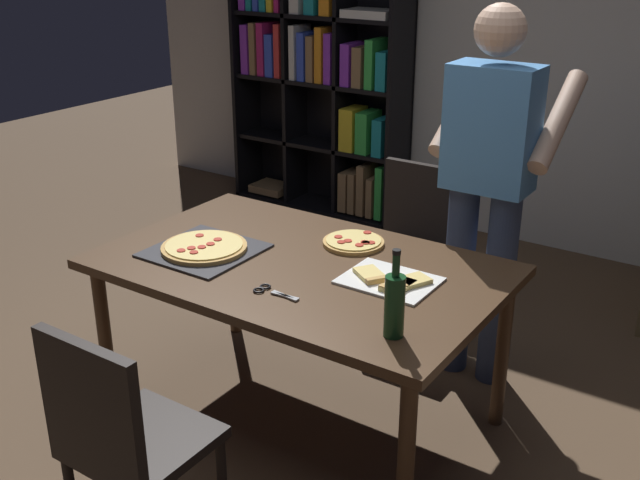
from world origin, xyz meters
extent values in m
plane|color=brown|center=(0.00, 0.00, 0.00)|extent=(12.00, 12.00, 0.00)
cube|color=silver|center=(0.00, 2.60, 1.40)|extent=(6.40, 0.10, 2.80)
cube|color=#4C331E|center=(0.00, 0.00, 0.73)|extent=(1.65, 1.03, 0.04)
cylinder|color=#4C331E|center=(-0.74, -0.44, 0.35)|extent=(0.06, 0.06, 0.71)
cylinder|color=#4C331E|center=(0.74, -0.44, 0.35)|extent=(0.06, 0.06, 0.71)
cylinder|color=#4C331E|center=(-0.74, 0.44, 0.35)|extent=(0.06, 0.06, 0.71)
cylinder|color=#4C331E|center=(0.74, 0.44, 0.35)|extent=(0.06, 0.06, 0.71)
cube|color=black|center=(0.00, -0.92, 0.43)|extent=(0.42, 0.42, 0.04)
cube|color=black|center=(0.00, -1.11, 0.68)|extent=(0.42, 0.04, 0.45)
cylinder|color=black|center=(-0.18, -0.74, 0.21)|extent=(0.04, 0.04, 0.41)
cube|color=black|center=(0.00, 0.92, 0.43)|extent=(0.42, 0.42, 0.04)
cube|color=black|center=(0.00, 1.11, 0.68)|extent=(0.42, 0.04, 0.45)
cylinder|color=black|center=(-0.18, 0.74, 0.21)|extent=(0.04, 0.04, 0.41)
cylinder|color=black|center=(0.18, 0.74, 0.21)|extent=(0.04, 0.04, 0.41)
cylinder|color=black|center=(-0.18, 1.10, 0.21)|extent=(0.04, 0.04, 0.41)
cylinder|color=black|center=(0.18, 1.10, 0.21)|extent=(0.04, 0.04, 0.41)
cube|color=black|center=(-2.18, 2.35, 0.97)|extent=(0.03, 0.35, 1.95)
cube|color=black|center=(-0.81, 2.35, 0.97)|extent=(0.03, 0.35, 1.95)
cube|color=black|center=(-1.49, 2.35, 0.01)|extent=(1.40, 0.35, 0.03)
cube|color=black|center=(-1.49, 2.51, 0.97)|extent=(1.40, 0.03, 1.95)
cube|color=black|center=(-1.49, 2.35, 0.50)|extent=(1.34, 0.29, 0.03)
cube|color=black|center=(-1.49, 2.35, 0.97)|extent=(1.34, 0.29, 0.03)
cube|color=black|center=(-1.49, 2.35, 1.45)|extent=(1.34, 0.29, 0.03)
cube|color=black|center=(-1.71, 2.35, 0.97)|extent=(0.03, 0.29, 1.89)
cube|color=black|center=(-1.27, 2.35, 0.97)|extent=(0.03, 0.29, 1.89)
cube|color=olive|center=(-1.94, 2.33, 0.07)|extent=(0.30, 0.25, 0.06)
cube|color=olive|center=(-1.20, 2.33, 0.20)|extent=(0.07, 0.22, 0.30)
cube|color=olive|center=(-1.12, 2.33, 0.20)|extent=(0.05, 0.22, 0.31)
cube|color=olive|center=(-1.04, 2.33, 0.24)|extent=(0.06, 0.22, 0.38)
cube|color=olive|center=(-0.97, 2.33, 0.19)|extent=(0.05, 0.22, 0.30)
cube|color=green|center=(-0.89, 2.33, 0.24)|extent=(0.06, 0.22, 0.39)
cube|color=yellow|center=(-1.17, 2.33, 0.67)|extent=(0.11, 0.22, 0.31)
cube|color=green|center=(-1.04, 2.33, 0.67)|extent=(0.09, 0.22, 0.30)
cube|color=teal|center=(-0.91, 2.33, 0.65)|extent=(0.08, 0.22, 0.27)
cube|color=purple|center=(-2.09, 2.33, 1.17)|extent=(0.06, 0.22, 0.37)
cube|color=olive|center=(-2.01, 2.33, 1.18)|extent=(0.05, 0.22, 0.39)
cube|color=#B21E66|center=(-1.94, 2.33, 1.19)|extent=(0.06, 0.22, 0.39)
cube|color=blue|center=(-1.86, 2.33, 1.15)|extent=(0.07, 0.22, 0.31)
cube|color=red|center=(-1.78, 2.33, 1.19)|extent=(0.05, 0.22, 0.39)
cube|color=silver|center=(-1.65, 2.33, 1.19)|extent=(0.05, 0.22, 0.39)
cube|color=blue|center=(-1.57, 2.33, 1.16)|extent=(0.06, 0.22, 0.35)
cube|color=olive|center=(-1.49, 2.33, 1.15)|extent=(0.06, 0.22, 0.33)
cube|color=orange|center=(-1.41, 2.33, 1.19)|extent=(0.06, 0.22, 0.39)
cube|color=purple|center=(-1.34, 2.33, 1.17)|extent=(0.06, 0.22, 0.36)
cube|color=purple|center=(-1.19, 2.33, 1.14)|extent=(0.07, 0.22, 0.30)
cube|color=olive|center=(-1.09, 2.33, 1.13)|extent=(0.07, 0.22, 0.28)
cube|color=green|center=(-1.00, 2.33, 1.16)|extent=(0.06, 0.22, 0.34)
cube|color=teal|center=(-0.90, 2.33, 1.12)|extent=(0.08, 0.22, 0.26)
cube|color=silver|center=(-1.04, 2.33, 1.49)|extent=(0.36, 0.25, 0.06)
cylinder|color=#38476B|center=(0.58, 0.77, 0.47)|extent=(0.14, 0.14, 0.95)
cylinder|color=#38476B|center=(0.38, 0.77, 0.47)|extent=(0.14, 0.14, 0.95)
cube|color=#4C8CD1|center=(0.48, 0.77, 1.23)|extent=(0.38, 0.22, 0.55)
sphere|color=#E0B293|center=(0.48, 0.77, 1.64)|extent=(0.22, 0.22, 0.22)
cylinder|color=#E0B293|center=(0.71, 0.95, 1.25)|extent=(0.09, 0.50, 0.39)
cylinder|color=#E0B293|center=(0.25, 0.95, 1.25)|extent=(0.09, 0.50, 0.39)
cube|color=#2D2D33|center=(-0.41, -0.13, 0.76)|extent=(0.43, 0.43, 0.01)
cylinder|color=tan|center=(-0.41, -0.13, 0.77)|extent=(0.37, 0.37, 0.02)
cylinder|color=#EACC6B|center=(-0.41, -0.13, 0.78)|extent=(0.33, 0.33, 0.01)
cylinder|color=#B22819|center=(-0.38, -0.12, 0.79)|extent=(0.04, 0.04, 0.00)
cylinder|color=#B22819|center=(-0.44, -0.24, 0.79)|extent=(0.04, 0.04, 0.00)
cylinder|color=#B22819|center=(-0.42, -0.20, 0.79)|extent=(0.04, 0.04, 0.00)
cylinder|color=#B22819|center=(-0.39, -0.16, 0.79)|extent=(0.04, 0.04, 0.00)
cylinder|color=#B22819|center=(-0.39, -0.06, 0.79)|extent=(0.04, 0.04, 0.00)
cylinder|color=#B22819|center=(-0.38, -0.22, 0.79)|extent=(0.04, 0.04, 0.00)
cylinder|color=#B22819|center=(-0.49, -0.07, 0.79)|extent=(0.04, 0.04, 0.00)
cube|color=white|center=(0.40, 0.04, 0.76)|extent=(0.36, 0.28, 0.01)
cube|color=#EACC6B|center=(0.32, 0.03, 0.77)|extent=(0.17, 0.15, 0.02)
cube|color=tan|center=(0.37, -0.01, 0.77)|extent=(0.07, 0.09, 0.02)
cube|color=#EACC6B|center=(0.48, 0.06, 0.77)|extent=(0.14, 0.17, 0.02)
cube|color=tan|center=(0.46, 0.01, 0.77)|extent=(0.09, 0.06, 0.02)
cube|color=#EACC6B|center=(0.46, 0.00, 0.77)|extent=(0.10, 0.15, 0.02)
cube|color=tan|center=(0.46, -0.06, 0.77)|extent=(0.09, 0.03, 0.02)
cylinder|color=#194723|center=(0.61, -0.32, 0.86)|extent=(0.07, 0.07, 0.22)
cylinder|color=#194723|center=(0.61, -0.32, 1.01)|extent=(0.03, 0.03, 0.08)
cylinder|color=black|center=(0.61, -0.32, 1.06)|extent=(0.03, 0.03, 0.02)
cube|color=silver|center=(0.14, -0.29, 0.76)|extent=(0.12, 0.02, 0.01)
cube|color=silver|center=(0.14, -0.29, 0.76)|extent=(0.12, 0.03, 0.01)
torus|color=black|center=(0.03, -0.27, 0.76)|extent=(0.04, 0.04, 0.01)
torus|color=black|center=(0.03, -0.31, 0.76)|extent=(0.04, 0.04, 0.01)
cylinder|color=tan|center=(0.08, 0.29, 0.76)|extent=(0.27, 0.27, 0.02)
cylinder|color=#EACC6B|center=(0.08, 0.29, 0.77)|extent=(0.24, 0.24, 0.01)
cylinder|color=#B22819|center=(0.15, 0.28, 0.78)|extent=(0.04, 0.04, 0.00)
cylinder|color=#B22819|center=(0.06, 0.23, 0.78)|extent=(0.04, 0.04, 0.00)
cylinder|color=#B22819|center=(0.17, 0.30, 0.78)|extent=(0.04, 0.04, 0.00)
cylinder|color=#B22819|center=(0.14, 0.25, 0.78)|extent=(0.04, 0.04, 0.00)
cylinder|color=#B22819|center=(0.09, 0.39, 0.78)|extent=(0.04, 0.04, 0.00)
cylinder|color=#B22819|center=(0.01, 0.27, 0.78)|extent=(0.04, 0.04, 0.00)
cylinder|color=#B22819|center=(0.07, 0.26, 0.78)|extent=(0.04, 0.04, 0.00)
cylinder|color=#B22819|center=(0.14, 0.29, 0.78)|extent=(0.04, 0.04, 0.00)
camera|label=1|loc=(1.67, -2.33, 2.03)|focal=42.65mm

